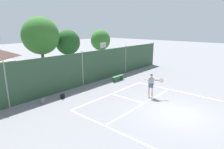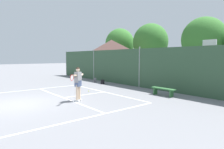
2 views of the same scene
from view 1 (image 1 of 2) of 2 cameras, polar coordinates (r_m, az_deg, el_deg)
The scene contains 10 objects.
ground_plane at distance 12.71m, azimuth 19.41°, elevation -11.14°, with size 120.00×120.00×0.00m, color gray.
court_markings at distance 12.92m, azimuth 16.72°, elevation -10.47°, with size 8.30×11.10×0.01m.
chainlink_fence at distance 17.28m, azimuth -8.91°, elevation 1.60°, with size 26.09×0.09×3.21m.
basketball_hoop at distance 21.54m, azimuth -2.74°, elevation 6.36°, with size 0.90×0.67×3.55m.
treeline_backdrop at distance 22.78m, azimuth -30.05°, elevation 9.43°, with size 27.24×4.25×6.75m.
tennis_player at distance 14.51m, azimuth 11.80°, elevation -2.72°, with size 0.85×1.22×1.85m.
tennis_ball at distance 14.27m, azimuth 0.08°, elevation -7.29°, with size 0.07×0.07×0.07m, color #CCE033.
backpack_grey at distance 14.26m, azimuth -20.32°, elevation -7.54°, with size 0.32×0.31×0.46m.
backpack_black at distance 14.81m, azimuth -14.77°, elevation -6.29°, with size 0.33×0.32×0.46m.
courtside_bench at distance 18.92m, azimuth 1.79°, elevation -0.79°, with size 1.60×0.36×0.48m.
Camera 1 is at (-10.88, -3.90, 5.29)m, focal length 30.13 mm.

